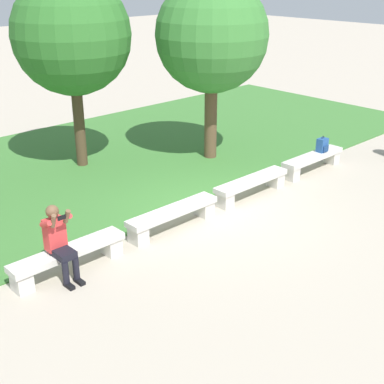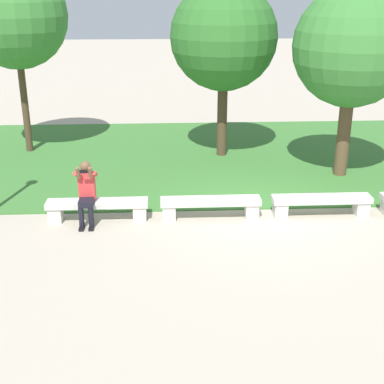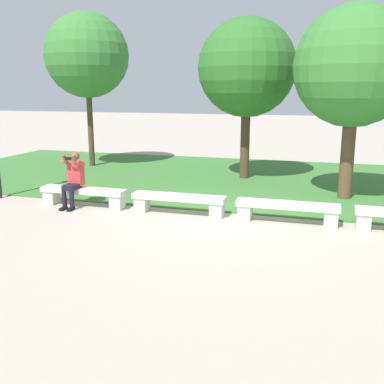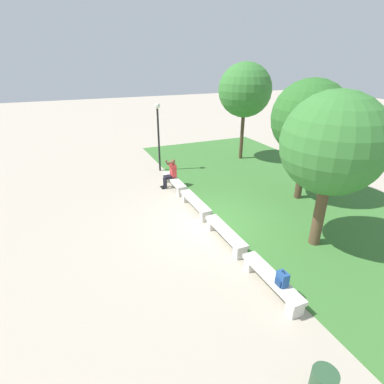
% 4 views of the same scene
% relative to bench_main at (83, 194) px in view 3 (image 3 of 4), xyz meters
% --- Properties ---
extents(ground_plane, '(80.00, 80.00, 0.00)m').
position_rel_bench_main_xyz_m(ground_plane, '(3.64, 0.00, -0.30)').
color(ground_plane, '#B2A593').
extents(grass_strip, '(21.43, 8.00, 0.03)m').
position_rel_bench_main_xyz_m(grass_strip, '(3.64, 4.38, -0.29)').
color(grass_strip, '#3D7533').
rests_on(grass_strip, ground).
extents(bench_main, '(2.16, 0.40, 0.45)m').
position_rel_bench_main_xyz_m(bench_main, '(0.00, 0.00, 0.00)').
color(bench_main, beige).
rests_on(bench_main, ground).
extents(bench_near, '(2.16, 0.40, 0.45)m').
position_rel_bench_main_xyz_m(bench_near, '(2.42, 0.00, 0.00)').
color(bench_near, beige).
rests_on(bench_near, ground).
extents(bench_mid, '(2.16, 0.40, 0.45)m').
position_rel_bench_main_xyz_m(bench_mid, '(4.85, 0.00, 0.00)').
color(bench_mid, beige).
rests_on(bench_mid, ground).
extents(person_photographer, '(0.47, 0.72, 1.32)m').
position_rel_bench_main_xyz_m(person_photographer, '(-0.20, -0.08, 0.43)').
color(person_photographer, black).
rests_on(person_photographer, ground).
extents(tree_behind_wall, '(2.95, 2.95, 4.79)m').
position_rel_bench_main_xyz_m(tree_behind_wall, '(6.09, 2.59, 2.99)').
color(tree_behind_wall, brown).
rests_on(tree_behind_wall, ground).
extents(tree_left_background, '(2.95, 2.95, 4.88)m').
position_rel_bench_main_xyz_m(tree_left_background, '(3.13, 4.49, 3.08)').
color(tree_left_background, '#4C3826').
rests_on(tree_left_background, ground).
extents(tree_right_background, '(2.92, 2.92, 5.38)m').
position_rel_bench_main_xyz_m(tree_right_background, '(-2.63, 5.19, 3.60)').
color(tree_right_background, '#4C3826').
rests_on(tree_right_background, ground).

